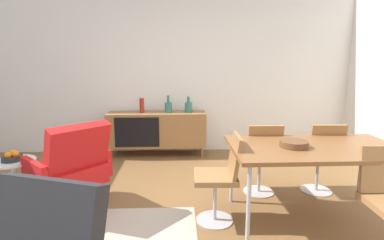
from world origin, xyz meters
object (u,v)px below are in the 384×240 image
(dining_chair_near_window, at_px, (222,175))
(lounge_chair_red, at_px, (71,167))
(side_table_round, at_px, (15,179))
(sideboard, at_px, (157,129))
(dining_table, at_px, (316,150))
(vase_ceramic_small, at_px, (188,107))
(vase_sculptural_dark, at_px, (142,105))
(dining_chair_back_left, at_px, (261,156))
(wooden_bowl_on_table, at_px, (294,144))
(dining_chair_back_right, at_px, (321,155))
(vase_cobalt, at_px, (168,107))
(fruit_bowl, at_px, (12,157))

(dining_chair_near_window, bearing_deg, lounge_chair_red, 169.47)
(lounge_chair_red, relative_size, side_table_round, 1.82)
(sideboard, xyz_separation_m, dining_table, (1.66, -2.15, 0.26))
(vase_ceramic_small, xyz_separation_m, dining_chair_near_window, (0.24, -2.15, -0.34))
(vase_sculptural_dark, relative_size, dining_table, 0.15)
(dining_table, xyz_separation_m, dining_chair_back_left, (-0.35, 0.56, -0.23))
(dining_table, bearing_deg, wooden_bowl_on_table, -173.51)
(dining_chair_near_window, height_order, side_table_round, dining_chair_near_window)
(dining_chair_back_right, bearing_deg, side_table_round, -176.55)
(vase_ceramic_small, bearing_deg, vase_cobalt, 180.00)
(sideboard, relative_size, vase_cobalt, 5.73)
(lounge_chair_red, bearing_deg, vase_ceramic_small, 56.20)
(vase_cobalt, relative_size, vase_ceramic_small, 1.08)
(wooden_bowl_on_table, bearing_deg, fruit_bowl, 172.21)
(vase_ceramic_small, xyz_separation_m, dining_chair_back_right, (1.48, -1.59, -0.34))
(lounge_chair_red, xyz_separation_m, side_table_round, (-0.62, 0.08, -0.15))
(vase_cobalt, distance_m, vase_ceramic_small, 0.33)
(sideboard, xyz_separation_m, vase_sculptural_dark, (-0.24, 0.00, 0.40))
(dining_chair_near_window, relative_size, side_table_round, 1.65)
(sideboard, xyz_separation_m, wooden_bowl_on_table, (1.44, -2.17, 0.33))
(vase_ceramic_small, height_order, wooden_bowl_on_table, vase_ceramic_small)
(sideboard, distance_m, dining_table, 2.73)
(vase_sculptural_dark, xyz_separation_m, dining_chair_back_left, (1.54, -1.59, -0.37))
(lounge_chair_red, bearing_deg, dining_chair_near_window, -10.53)
(vase_cobalt, distance_m, side_table_round, 2.42)
(vase_sculptural_dark, distance_m, lounge_chair_red, 1.97)
(vase_sculptural_dark, bearing_deg, vase_cobalt, 0.00)
(sideboard, relative_size, vase_ceramic_small, 6.21)
(dining_table, bearing_deg, dining_chair_back_left, 122.12)
(sideboard, bearing_deg, vase_cobalt, 0.55)
(dining_table, bearing_deg, vase_sculptural_dark, 131.41)
(vase_sculptural_dark, bearing_deg, dining_chair_near_window, -64.92)
(dining_chair_back_left, bearing_deg, dining_chair_back_right, 0.00)
(wooden_bowl_on_table, distance_m, dining_chair_near_window, 0.73)
(dining_chair_back_right, bearing_deg, dining_chair_near_window, -155.59)
(dining_table, distance_m, lounge_chair_red, 2.41)
(vase_sculptural_dark, relative_size, dining_chair_back_left, 0.27)
(vase_sculptural_dark, relative_size, side_table_round, 0.45)
(vase_sculptural_dark, distance_m, wooden_bowl_on_table, 2.74)
(lounge_chair_red, relative_size, fruit_bowl, 4.73)
(dining_chair_back_right, distance_m, dining_chair_near_window, 1.36)
(dining_chair_back_right, xyz_separation_m, dining_chair_near_window, (-1.24, -0.56, 0.00))
(vase_ceramic_small, bearing_deg, dining_chair_near_window, -83.51)
(side_table_round, bearing_deg, lounge_chair_red, -7.34)
(dining_chair_back_right, relative_size, dining_chair_near_window, 1.00)
(vase_sculptural_dark, distance_m, dining_chair_back_right, 2.77)
(vase_ceramic_small, height_order, dining_chair_back_right, vase_ceramic_small)
(wooden_bowl_on_table, height_order, lounge_chair_red, lounge_chair_red)
(wooden_bowl_on_table, height_order, dining_chair_back_left, dining_chair_back_left)
(vase_cobalt, relative_size, vase_sculptural_dark, 1.19)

